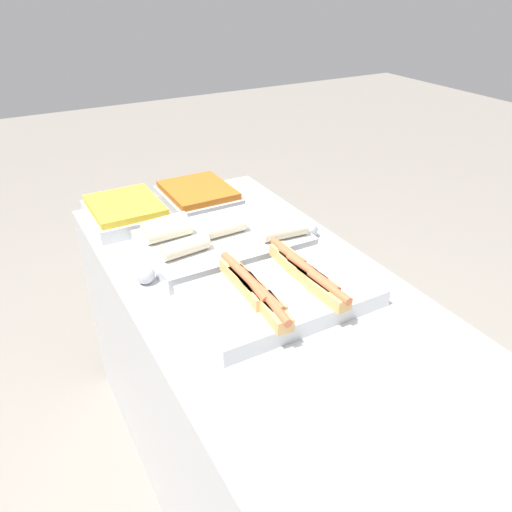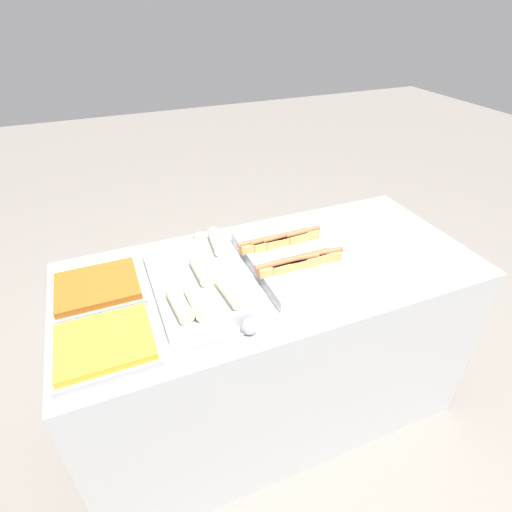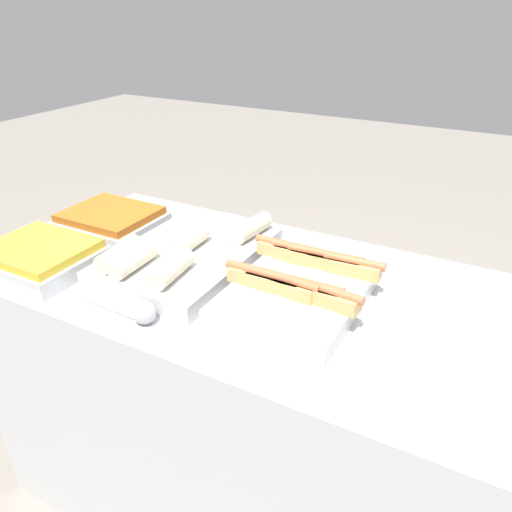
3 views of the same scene
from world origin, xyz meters
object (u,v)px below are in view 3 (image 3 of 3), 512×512
(tray_side_front, at_px, (40,257))
(serving_spoon_far, at_px, (257,224))
(tray_side_back, at_px, (111,221))
(serving_spoon_near, at_px, (141,312))
(tray_wraps, at_px, (187,255))
(tray_hotdogs, at_px, (304,283))

(tray_side_front, relative_size, serving_spoon_far, 1.29)
(tray_side_front, xyz_separation_m, serving_spoon_far, (0.42, 0.51, -0.01))
(tray_side_front, relative_size, tray_side_back, 1.00)
(tray_side_back, height_order, serving_spoon_far, tray_side_back)
(serving_spoon_near, xyz_separation_m, serving_spoon_far, (-0.00, 0.58, 0.00))
(tray_wraps, relative_size, tray_side_front, 1.71)
(tray_side_back, distance_m, serving_spoon_near, 0.55)
(tray_side_front, bearing_deg, tray_wraps, 30.43)
(tray_wraps, distance_m, tray_side_back, 0.36)
(tray_hotdogs, bearing_deg, tray_wraps, -178.17)
(serving_spoon_near, bearing_deg, tray_side_front, 170.44)
(tray_side_front, bearing_deg, tray_hotdogs, 17.13)
(tray_wraps, bearing_deg, tray_side_back, 167.79)
(tray_side_front, distance_m, tray_side_back, 0.28)
(tray_side_front, xyz_separation_m, serving_spoon_near, (0.42, -0.07, -0.01))
(tray_hotdogs, height_order, tray_side_front, tray_hotdogs)
(tray_side_back, bearing_deg, tray_side_front, -90.00)
(tray_side_back, relative_size, serving_spoon_far, 1.29)
(tray_hotdogs, bearing_deg, serving_spoon_far, 135.44)
(tray_wraps, xyz_separation_m, tray_side_front, (-0.35, -0.21, 0.00))
(tray_side_front, height_order, tray_side_back, same)
(serving_spoon_near, height_order, serving_spoon_far, same)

